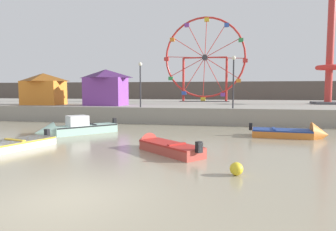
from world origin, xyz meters
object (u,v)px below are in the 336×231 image
Objects in this scene: motorboat_seafoam at (73,129)px; motorboat_faded_red at (161,146)px; carnival_booth_purple_stall at (106,87)px; carnival_booth_orange_canopy at (44,88)px; drop_tower_red_tower at (330,55)px; ferris_wheel_red_frame at (205,59)px; promenade_lamp_near at (234,74)px; promenade_lamp_far at (140,78)px; mooring_buoy_orange at (236,169)px; motorboat_orange_hull at (297,133)px.

motorboat_seafoam is 7.69m from motorboat_faded_red.
carnival_booth_purple_stall is 0.98× the size of carnival_booth_orange_canopy.
carnival_booth_purple_stall is at bearing -162.28° from drop_tower_red_tower.
ferris_wheel_red_frame is at bearing -156.82° from motorboat_seafoam.
carnival_booth_purple_stall is at bearing 169.14° from promenade_lamp_near.
promenade_lamp_far reaches higher than mooring_buoy_orange.
promenade_lamp_far is (-4.33, 11.16, 3.58)m from motorboat_faded_red.
promenade_lamp_near is (3.32, -13.38, -2.57)m from ferris_wheel_red_frame.
promenade_lamp_far is (-11.31, 5.74, 3.59)m from motorboat_orange_hull.
ferris_wheel_red_frame is at bearing 161.75° from drop_tower_red_tower.
motorboat_seafoam is 8.33m from promenade_lamp_far.
drop_tower_red_tower is at bearing 11.16° from carnival_booth_orange_canopy.
motorboat_faded_red is at bearing -90.10° from ferris_wheel_red_frame.
mooring_buoy_orange is at bearing -83.32° from ferris_wheel_red_frame.
ferris_wheel_red_frame is at bearing 71.83° from promenade_lamp_far.
drop_tower_red_tower is 3.21× the size of promenade_lamp_near.
promenade_lamp_near reaches higher than promenade_lamp_far.
carnival_booth_orange_canopy is (-21.97, 7.99, 2.72)m from motorboat_orange_hull.
carnival_booth_orange_canopy is at bearing 137.51° from mooring_buoy_orange.
carnival_booth_orange_canopy is at bearing -166.41° from drop_tower_red_tower.
motorboat_orange_hull is at bearing 137.35° from motorboat_seafoam.
drop_tower_red_tower reaches higher than mooring_buoy_orange.
drop_tower_red_tower reaches higher than carnival_booth_orange_canopy.
carnival_booth_orange_canopy is at bearing 168.09° from promenade_lamp_far.
motorboat_seafoam is 22.46m from ferris_wheel_red_frame.
motorboat_faded_red is 0.30× the size of drop_tower_red_tower.
motorboat_orange_hull is at bearing -25.03° from carnival_booth_purple_stall.
motorboat_faded_red is 0.97× the size of carnival_booth_orange_canopy.
carnival_booth_purple_stall is (-8.42, -11.13, -3.50)m from ferris_wheel_red_frame.
drop_tower_red_tower is 13.49m from promenade_lamp_near.
motorboat_faded_red is at bearing -122.87° from drop_tower_red_tower.
carnival_booth_purple_stall is (-8.38, 13.33, 2.86)m from motorboat_faded_red.
motorboat_faded_red is at bearing -44.25° from carnival_booth_orange_canopy.
ferris_wheel_red_frame is at bearing 115.09° from motorboat_orange_hull.
motorboat_faded_red is at bearing -137.17° from motorboat_orange_hull.
promenade_lamp_near is 1.09× the size of promenade_lamp_far.
motorboat_faded_red is 0.96× the size of promenade_lamp_near.
motorboat_orange_hull is 13.19m from promenade_lamp_far.
mooring_buoy_orange is at bearing -112.49° from drop_tower_red_tower.
drop_tower_red_tower is (13.00, -4.29, -0.21)m from ferris_wheel_red_frame.
motorboat_seafoam reaches higher than motorboat_orange_hull.
motorboat_faded_red reaches higher than mooring_buoy_orange.
drop_tower_red_tower is 26.19m from mooring_buoy_orange.
motorboat_faded_red is 16.00m from carnival_booth_purple_stall.
motorboat_orange_hull is 0.43× the size of ferris_wheel_red_frame.
ferris_wheel_red_frame reaches higher than carnival_booth_orange_canopy.
promenade_lamp_near is at bearing 166.79° from motorboat_seafoam.
ferris_wheel_red_frame reaches higher than carnival_booth_purple_stall.
carnival_booth_orange_canopy is (-15.02, -11.06, -3.64)m from ferris_wheel_red_frame.
carnival_booth_orange_canopy is at bearing -143.65° from ferris_wheel_red_frame.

